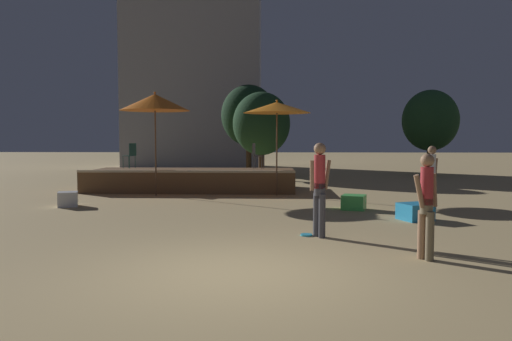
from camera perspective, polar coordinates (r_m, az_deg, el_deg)
ground_plane at (r=7.09m, az=-2.20°, el=-11.73°), size 120.00×120.00×0.00m
wooden_deck at (r=18.40m, az=-7.25°, el=-1.07°), size 7.40×2.98×0.81m
patio_umbrella_0 at (r=16.74m, az=-11.47°, el=7.63°), size 2.28×2.28×3.41m
patio_umbrella_1 at (r=16.44m, az=2.40°, el=7.19°), size 2.21×2.21×3.15m
cube_seat_0 at (r=12.11m, az=17.72°, el=-4.52°), size 0.83×0.83×0.39m
cube_seat_1 at (r=13.49m, az=11.11°, el=-3.58°), size 0.74×0.74×0.39m
cube_seat_2 at (r=14.77m, az=-20.70°, el=-3.08°), size 0.66×0.66×0.41m
person_0 at (r=8.16m, az=18.90°, el=-3.57°), size 0.47×0.32×1.65m
person_1 at (r=13.45m, az=19.42°, el=-0.65°), size 0.43×0.37×1.70m
person_2 at (r=9.55m, az=7.27°, el=-1.68°), size 0.45×0.31×1.80m
bistro_chair_0 at (r=18.49m, az=-14.10°, el=1.94°), size 0.45×0.45×0.90m
bistro_chair_1 at (r=17.61m, az=-0.00°, el=1.97°), size 0.41×0.41×0.90m
frisbee_disc at (r=9.79m, az=5.78°, el=-7.33°), size 0.23×0.23×0.03m
background_tree_0 at (r=25.59m, az=-0.84°, el=6.32°), size 2.82×2.82×4.62m
background_tree_1 at (r=22.90m, az=0.63°, el=5.36°), size 2.63×2.63×4.00m
background_tree_2 at (r=27.22m, az=19.30°, el=5.41°), size 2.84×2.84×4.37m
distant_building at (r=33.58m, az=-7.24°, el=12.63°), size 8.84×3.38×14.23m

